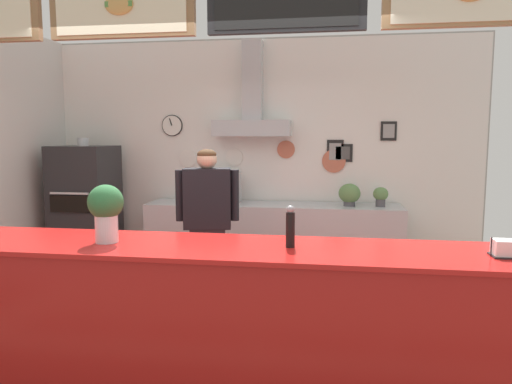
# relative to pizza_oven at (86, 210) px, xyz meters

# --- Properties ---
(ground_plane) EXTENTS (6.64, 6.64, 0.00)m
(ground_plane) POSITION_rel_pizza_oven_xyz_m (2.15, -2.14, -0.81)
(ground_plane) COLOR brown
(back_wall_assembly) EXTENTS (5.53, 3.04, 2.97)m
(back_wall_assembly) POSITION_rel_pizza_oven_xyz_m (2.15, 0.47, 0.76)
(back_wall_assembly) COLOR #9E9E99
(back_wall_assembly) RESTS_ON ground_plane
(service_counter) EXTENTS (4.37, 0.75, 1.03)m
(service_counter) POSITION_rel_pizza_oven_xyz_m (2.15, -2.54, -0.30)
(service_counter) COLOR #B21916
(service_counter) RESTS_ON ground_plane
(back_prep_counter) EXTENTS (3.12, 0.61, 0.90)m
(back_prep_counter) POSITION_rel_pizza_oven_xyz_m (2.35, 0.23, -0.36)
(back_prep_counter) COLOR #B7BABF
(back_prep_counter) RESTS_ON ground_plane
(pizza_oven) EXTENTS (0.69, 0.73, 1.71)m
(pizza_oven) POSITION_rel_pizza_oven_xyz_m (0.00, 0.00, 0.00)
(pizza_oven) COLOR #232326
(pizza_oven) RESTS_ON ground_plane
(shop_worker) EXTENTS (0.59, 0.30, 1.62)m
(shop_worker) POSITION_rel_pizza_oven_xyz_m (1.88, -1.15, 0.05)
(shop_worker) COLOR #232328
(shop_worker) RESTS_ON ground_plane
(espresso_machine) EXTENTS (0.48, 0.47, 0.38)m
(espresso_machine) POSITION_rel_pizza_oven_xyz_m (1.68, 0.20, 0.28)
(espresso_machine) COLOR #B7BABF
(espresso_machine) RESTS_ON back_prep_counter
(potted_sage) EXTENTS (0.18, 0.18, 0.23)m
(potted_sage) POSITION_rel_pizza_oven_xyz_m (3.63, 0.21, 0.23)
(potted_sage) COLOR #4C4C51
(potted_sage) RESTS_ON back_prep_counter
(potted_rosemary) EXTENTS (0.26, 0.26, 0.27)m
(potted_rosemary) POSITION_rel_pizza_oven_xyz_m (3.27, 0.20, 0.24)
(potted_rosemary) COLOR #4C4C51
(potted_rosemary) RESTS_ON back_prep_counter
(pepper_grinder) EXTENTS (0.06, 0.06, 0.27)m
(pepper_grinder) POSITION_rel_pizza_oven_xyz_m (2.78, -2.52, 0.35)
(pepper_grinder) COLOR black
(pepper_grinder) RESTS_ON service_counter
(basil_vase) EXTENTS (0.23, 0.23, 0.39)m
(basil_vase) POSITION_rel_pizza_oven_xyz_m (1.55, -2.56, 0.43)
(basil_vase) COLOR silver
(basil_vase) RESTS_ON service_counter
(napkin_holder) EXTENTS (0.15, 0.14, 0.12)m
(napkin_holder) POSITION_rel_pizza_oven_xyz_m (4.05, -2.57, 0.27)
(napkin_holder) COLOR #262628
(napkin_holder) RESTS_ON service_counter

